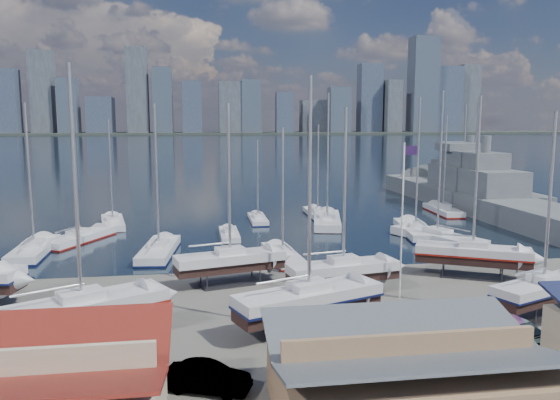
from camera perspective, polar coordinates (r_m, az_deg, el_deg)
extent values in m
plane|color=#605E59|center=(41.44, 4.92, -10.77)|extent=(1400.00, 1400.00, 0.00)
cube|color=#182737|center=(348.49, -7.00, 5.87)|extent=(1400.00, 600.00, 0.40)
cube|color=#2D332D|center=(608.30, -7.67, 6.92)|extent=(1400.00, 80.00, 2.20)
cube|color=#475166|center=(628.98, -26.80, 9.20)|extent=(26.62, 20.30, 64.32)
cube|color=#595E66|center=(628.87, -23.55, 10.29)|extent=(22.49, 24.47, 83.83)
cube|color=#3D4756|center=(615.15, -21.23, 9.17)|extent=(19.55, 21.83, 55.97)
cube|color=#475166|center=(615.25, -18.23, 8.44)|extent=(26.03, 30.49, 37.14)
cube|color=#595E66|center=(599.14, -14.66, 11.02)|extent=(21.60, 16.58, 87.63)
cube|color=#3D4756|center=(598.01, -12.14, 10.14)|extent=(19.42, 28.42, 67.60)
cube|color=#475166|center=(599.93, -9.16, 9.57)|extent=(20.24, 23.80, 54.09)
cube|color=#595E66|center=(597.67, -5.20, 9.64)|extent=(24.62, 19.72, 54.00)
cube|color=#3D4756|center=(597.61, -3.07, 9.75)|extent=(20.75, 17.93, 55.97)
cube|color=#475166|center=(600.36, 0.46, 9.14)|extent=(18.36, 16.25, 43.03)
cube|color=#595E66|center=(625.47, 3.50, 8.75)|extent=(28.49, 22.03, 35.69)
cube|color=#3D4756|center=(614.12, 6.21, 9.35)|extent=(23.34, 17.87, 49.11)
cube|color=#475166|center=(639.73, 9.35, 10.45)|extent=(25.35, 19.79, 75.95)
cube|color=#595E66|center=(640.78, 11.53, 9.57)|extent=(17.00, 27.45, 57.67)
cube|color=#3D4756|center=(655.35, 14.71, 11.55)|extent=(29.28, 24.05, 106.04)
cube|color=#475166|center=(676.18, 16.88, 10.01)|extent=(30.82, 28.37, 74.41)
cube|color=#595E66|center=(691.06, 19.09, 10.00)|extent=(21.74, 17.03, 77.48)
cube|color=#8C6B4C|center=(26.76, 13.35, -18.53)|extent=(12.00, 8.00, 3.00)
cube|color=slate|center=(25.91, 13.50, -14.50)|extent=(12.60, 8.40, 1.27)
cube|color=#2D2D33|center=(36.46, -19.84, -13.81)|extent=(6.22, 5.02, 0.16)
cube|color=black|center=(35.92, -19.96, -11.54)|extent=(10.21, 7.15, 0.82)
cube|color=silver|center=(35.66, -20.02, -10.29)|extent=(10.42, 7.53, 0.82)
cube|color=maroon|center=(35.78, -19.99, -10.87)|extent=(10.52, 7.60, 0.16)
cube|color=silver|center=(35.46, -20.08, -9.27)|extent=(3.09, 2.77, 0.50)
cylinder|color=#B2B2B7|center=(34.12, -20.62, 1.56)|extent=(0.22, 0.22, 13.92)
cube|color=#2D2D33|center=(46.19, -5.20, -8.66)|extent=(5.41, 3.46, 0.16)
cube|color=black|center=(45.79, -5.22, -6.89)|extent=(9.33, 4.36, 0.73)
cube|color=silver|center=(45.60, -5.24, -6.00)|extent=(9.43, 4.72, 0.73)
cube|color=silver|center=(45.46, -5.25, -5.25)|extent=(2.58, 2.04, 0.50)
cylinder|color=#B2B2B7|center=(44.47, -5.34, 2.14)|extent=(0.22, 0.22, 12.26)
cube|color=#2D2D33|center=(36.43, 3.01, -13.33)|extent=(6.01, 4.31, 0.16)
cube|color=black|center=(35.91, 3.03, -11.08)|extent=(10.14, 5.79, 0.80)
cube|color=silver|center=(35.65, 3.04, -9.87)|extent=(10.29, 6.18, 0.80)
cube|color=#0C123C|center=(35.77, 3.04, -10.43)|extent=(10.39, 6.24, 0.16)
cube|color=silver|center=(35.46, 3.05, -8.87)|extent=(2.92, 2.45, 0.50)
cylinder|color=#B2B2B7|center=(34.13, 3.13, 1.56)|extent=(0.22, 0.22, 13.43)
cube|color=#2D2D33|center=(43.60, 6.59, -9.71)|extent=(5.17, 3.05, 0.16)
cube|color=black|center=(43.18, 6.62, -7.85)|extent=(9.05, 3.63, 0.71)
cube|color=silver|center=(42.99, 6.64, -6.95)|extent=(9.12, 3.99, 0.71)
cube|color=silver|center=(42.84, 6.65, -6.17)|extent=(2.43, 1.85, 0.50)
cylinder|color=#B2B2B7|center=(41.80, 6.78, 1.43)|extent=(0.22, 0.22, 11.90)
cube|color=#2D2D33|center=(42.84, 25.66, -10.82)|extent=(5.17, 3.78, 0.16)
cube|color=black|center=(42.41, 25.78, -8.94)|extent=(8.68, 5.14, 0.68)
cube|color=silver|center=(42.22, 25.84, -8.05)|extent=(8.82, 5.47, 0.68)
cube|color=#0C123C|center=(42.31, 25.82, -8.46)|extent=(8.91, 5.53, 0.14)
cube|color=silver|center=(42.07, 25.89, -7.28)|extent=(2.52, 2.14, 0.50)
cylinder|color=#B2B2B7|center=(41.03, 26.37, 0.19)|extent=(0.22, 0.22, 11.55)
cube|color=#2D2D33|center=(50.97, 19.38, -7.49)|extent=(5.77, 4.53, 0.16)
cube|color=black|center=(50.59, 19.46, -5.85)|extent=(9.53, 6.36, 0.76)
cube|color=silver|center=(50.42, 19.50, -5.01)|extent=(9.72, 6.71, 0.76)
cube|color=maroon|center=(50.50, 19.48, -5.40)|extent=(9.81, 6.78, 0.15)
cube|color=silver|center=(50.28, 19.54, -4.31)|extent=(2.85, 2.51, 0.50)
cylinder|color=#B2B2B7|center=(49.37, 19.88, 2.73)|extent=(0.22, 0.22, 12.88)
cube|color=black|center=(61.48, -24.26, -5.46)|extent=(2.79, 10.70, 0.85)
cube|color=silver|center=(61.30, -24.30, -4.69)|extent=(3.24, 10.71, 0.85)
cube|color=#0C123C|center=(61.38, -24.28, -5.04)|extent=(3.27, 10.82, 0.17)
cube|color=silver|center=(61.16, -24.34, -4.07)|extent=(1.85, 2.70, 0.50)
cylinder|color=#B2B2B7|center=(60.17, -24.73, 2.40)|extent=(0.22, 0.22, 14.36)
cube|color=black|center=(65.73, -20.20, -4.37)|extent=(6.57, 10.06, 0.80)
cube|color=silver|center=(65.57, -20.23, -3.69)|extent=(6.95, 10.25, 0.80)
cube|color=maroon|center=(65.64, -20.21, -4.01)|extent=(7.02, 10.35, 0.16)
cube|color=silver|center=(65.45, -20.26, -3.13)|extent=(2.62, 3.00, 0.50)
cylinder|color=#B2B2B7|center=(64.54, -20.54, 2.56)|extent=(0.22, 0.22, 13.55)
cube|color=black|center=(74.11, -17.04, -2.84)|extent=(3.97, 9.82, 0.77)
cube|color=silver|center=(73.97, -17.07, -2.26)|extent=(4.37, 9.89, 0.77)
cube|color=silver|center=(73.86, -17.09, -1.78)|extent=(2.01, 2.64, 0.50)
cylinder|color=#B2B2B7|center=(73.09, -17.29, 3.02)|extent=(0.22, 0.22, 12.92)
cube|color=black|center=(57.16, -12.51, -5.92)|extent=(3.57, 10.74, 0.84)
cube|color=silver|center=(56.96, -12.53, -5.09)|extent=(4.01, 10.78, 0.84)
cube|color=#0C123C|center=(57.05, -12.52, -5.47)|extent=(4.05, 10.89, 0.17)
cube|color=silver|center=(56.82, -12.55, -4.43)|extent=(2.03, 2.80, 0.50)
cylinder|color=#B2B2B7|center=(55.75, -12.77, 2.47)|extent=(0.22, 0.22, 14.23)
cube|color=black|center=(64.30, -5.31, -4.10)|extent=(1.85, 7.49, 0.60)
cube|color=silver|center=(64.17, -5.32, -3.58)|extent=(2.17, 7.49, 0.60)
cube|color=silver|center=(64.06, -5.33, -3.10)|extent=(1.27, 1.88, 0.50)
cylinder|color=#B2B2B7|center=(63.31, -5.38, 1.16)|extent=(0.22, 0.22, 10.09)
cube|color=black|center=(73.94, -2.33, -2.46)|extent=(1.83, 7.69, 0.61)
cube|color=silver|center=(73.83, -2.33, -1.99)|extent=(2.15, 7.69, 0.61)
cube|color=#0C123C|center=(73.88, -2.33, -2.21)|extent=(2.17, 7.76, 0.12)
cube|color=silver|center=(73.73, -2.34, -1.57)|extent=(1.29, 1.92, 0.50)
cylinder|color=#B2B2B7|center=(73.06, -2.36, 2.25)|extent=(0.22, 0.22, 10.38)
cube|color=black|center=(53.99, 0.28, -6.49)|extent=(2.92, 9.07, 0.71)
cube|color=silver|center=(53.82, 0.28, -5.76)|extent=(3.29, 9.11, 0.71)
cube|color=maroon|center=(53.90, 0.28, -6.10)|extent=(3.32, 9.20, 0.14)
cube|color=silver|center=(53.67, 0.28, -5.13)|extent=(1.69, 2.36, 0.50)
cylinder|color=#B2B2B7|center=(52.65, 0.28, 0.99)|extent=(0.22, 0.22, 12.04)
cube|color=black|center=(71.98, 4.93, -2.89)|extent=(5.32, 12.17, 0.95)
cube|color=silver|center=(71.80, 4.94, -2.14)|extent=(5.81, 12.28, 0.95)
cube|color=silver|center=(71.68, 4.94, -1.57)|extent=(2.58, 3.32, 0.50)
cylinder|color=#B2B2B7|center=(70.78, 5.02, 4.62)|extent=(0.22, 0.22, 15.99)
cube|color=black|center=(77.92, 3.94, -1.96)|extent=(2.17, 9.07, 0.73)
cube|color=silver|center=(77.80, 3.94, -1.43)|extent=(2.55, 9.07, 0.73)
cube|color=#0C123C|center=(77.86, 3.94, -1.67)|extent=(2.57, 9.16, 0.15)
cube|color=silver|center=(77.70, 3.95, -0.99)|extent=(1.53, 2.27, 0.50)
cylinder|color=#B2B2B7|center=(76.99, 3.99, 3.33)|extent=(0.22, 0.22, 12.24)
cube|color=black|center=(64.23, 16.07, -4.52)|extent=(7.20, 11.81, 0.93)
cube|color=silver|center=(64.03, 16.10, -3.71)|extent=(7.65, 12.01, 0.93)
cube|color=silver|center=(63.89, 16.13, -3.08)|extent=(2.96, 3.46, 0.50)
cylinder|color=#B2B2B7|center=(62.90, 16.40, 3.76)|extent=(0.22, 0.22, 15.76)
cube|color=black|center=(67.75, 13.94, -3.78)|extent=(4.46, 11.58, 0.90)
cube|color=silver|center=(67.58, 13.96, -3.03)|extent=(4.93, 11.65, 0.90)
cube|color=#0C123C|center=(67.66, 13.95, -3.38)|extent=(4.98, 11.77, 0.18)
cube|color=silver|center=(67.45, 13.98, -2.45)|extent=(2.33, 3.09, 0.50)
cylinder|color=#B2B2B7|center=(66.52, 14.20, 3.81)|extent=(0.22, 0.22, 15.25)
cube|color=black|center=(84.23, 16.65, -1.54)|extent=(2.99, 10.04, 0.79)
cube|color=silver|center=(84.11, 16.67, -1.01)|extent=(3.41, 10.07, 0.79)
cube|color=maroon|center=(84.16, 16.66, -1.25)|extent=(3.44, 10.17, 0.16)
cube|color=silver|center=(84.01, 16.69, -0.57)|extent=(1.82, 2.58, 0.50)
cylinder|color=#B2B2B7|center=(83.31, 16.87, 3.81)|extent=(0.22, 0.22, 13.38)
cube|color=#595E62|center=(89.51, 19.56, -0.60)|extent=(9.57, 53.60, 4.81)
cube|color=#595E62|center=(89.00, 19.69, 2.08)|extent=(7.20, 18.83, 3.60)
cube|color=#595E62|center=(88.76, 19.78, 4.01)|extent=(5.33, 10.78, 2.40)
cube|color=#595E62|center=(93.36, 18.23, 5.30)|extent=(6.09, 5.46, 1.20)
cylinder|color=#B2B2B7|center=(88.58, 19.94, 7.36)|extent=(0.30, 0.30, 8.00)
cube|color=#595E62|center=(107.01, 18.49, 0.78)|extent=(9.32, 46.77, 4.19)
cube|color=#595E62|center=(106.61, 18.58, 2.86)|extent=(6.61, 16.51, 3.60)
cube|color=#595E62|center=(106.40, 18.65, 4.47)|extent=(4.84, 9.48, 2.40)
cube|color=#595E62|center=(110.55, 17.68, 5.51)|extent=(5.39, 4.86, 1.20)
cylinder|color=#B2B2B7|center=(106.23, 18.78, 7.26)|extent=(0.30, 0.30, 8.00)
imported|color=gray|center=(30.22, -13.74, -16.99)|extent=(1.73, 4.13, 1.40)
imported|color=gray|center=(28.97, -7.61, -17.92)|extent=(4.64, 2.97, 1.44)
imported|color=gray|center=(33.65, 13.12, -14.36)|extent=(3.14, 5.07, 1.31)
imported|color=gray|center=(36.81, 23.72, -12.63)|extent=(3.50, 5.81, 1.58)
cylinder|color=white|center=(42.16, 12.63, -2.23)|extent=(0.12, 0.12, 11.93)
cube|color=#251239|center=(41.73, 13.50, 5.07)|extent=(0.99, 0.05, 0.70)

